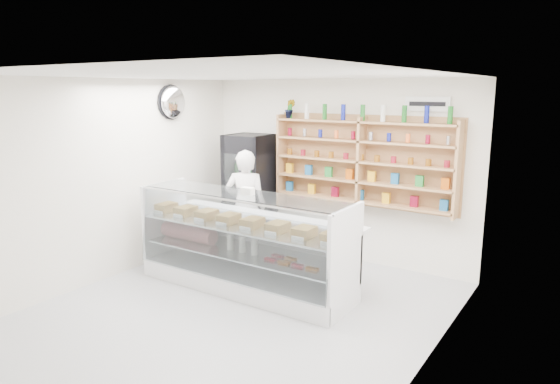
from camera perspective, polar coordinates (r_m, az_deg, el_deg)
The scene contains 8 objects.
room at distance 5.80m, azimuth -4.95°, elevation -0.79°, with size 5.00×5.00×5.00m.
display_counter at distance 6.80m, azimuth -3.96°, elevation -8.00°, with size 3.02×0.90×1.32m.
shop_worker at distance 7.70m, azimuth -3.94°, elevation -1.65°, with size 0.64×0.42×1.75m, color silver.
drinks_cooler at distance 8.32m, azimuth -3.45°, elevation -0.02°, with size 0.72×0.70×1.92m.
wall_shelving at distance 7.50m, azimuth 9.25°, elevation 3.44°, with size 2.84×0.28×1.33m.
potted_plant at distance 8.02m, azimuth 1.15°, elevation 9.49°, with size 0.16×0.13×0.30m, color #1E6626.
security_mirror at distance 8.02m, azimuth -12.10°, elevation 10.00°, with size 0.15×0.50×0.50m, color silver.
wall_sign at distance 7.23m, azimuth 16.51°, elevation 9.63°, with size 0.62×0.03×0.20m, color white.
Camera 1 is at (3.52, -4.44, 2.65)m, focal length 32.00 mm.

